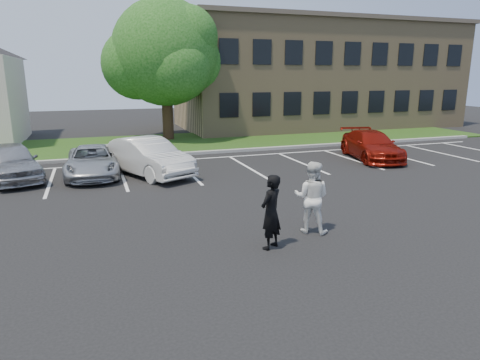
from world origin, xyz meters
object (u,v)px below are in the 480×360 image
at_px(car_silver_minivan, 93,161).
at_px(car_red_compact, 371,145).
at_px(car_white_sedan, 148,157).
at_px(tree, 166,55).
at_px(car_silver_west, 11,162).
at_px(office_building, 317,75).
at_px(man_black_suit, 271,212).
at_px(man_white_shirt, 312,197).

bearing_deg(car_silver_minivan, car_red_compact, -0.69).
distance_m(car_silver_minivan, car_red_compact, 13.34).
bearing_deg(car_white_sedan, car_red_compact, -25.95).
bearing_deg(car_silver_minivan, tree, 64.51).
height_order(car_silver_west, car_white_sedan, car_white_sedan).
height_order(office_building, car_silver_minivan, office_building).
bearing_deg(car_white_sedan, office_building, 16.33).
relative_size(office_building, car_white_sedan, 4.67).
xyz_separation_m(man_black_suit, car_red_compact, (9.31, 8.88, -0.23)).
bearing_deg(office_building, car_silver_minivan, -143.03).
distance_m(tree, car_white_sedan, 11.20).
bearing_deg(office_building, tree, -162.03).
height_order(tree, car_red_compact, tree).
bearing_deg(car_red_compact, car_silver_west, -170.34).
distance_m(car_silver_west, car_silver_minivan, 3.09).
distance_m(office_building, tree, 13.79).
distance_m(man_white_shirt, car_silver_west, 12.54).
relative_size(man_black_suit, car_silver_minivan, 0.41).
distance_m(man_white_shirt, car_silver_minivan, 10.45).
distance_m(car_silver_west, car_red_compact, 16.43).
xyz_separation_m(man_black_suit, car_silver_minivan, (-4.02, 9.57, -0.30)).
distance_m(tree, man_black_suit, 19.37).
xyz_separation_m(car_silver_west, car_red_compact, (16.40, -0.95, -0.06)).
height_order(man_black_suit, car_silver_minivan, man_black_suit).
xyz_separation_m(tree, car_red_compact, (8.45, -9.95, -4.65)).
relative_size(office_building, man_white_shirt, 11.47).
relative_size(man_white_shirt, car_silver_minivan, 0.43).
bearing_deg(car_silver_minivan, car_white_sedan, -13.12).
xyz_separation_m(man_white_shirt, car_silver_minivan, (-5.49, 8.89, -0.34)).
relative_size(man_white_shirt, car_silver_west, 0.44).
bearing_deg(man_black_suit, car_silver_west, -89.33).
distance_m(man_black_suit, man_white_shirt, 1.62).
bearing_deg(car_silver_west, car_red_compact, -20.50).
relative_size(office_building, man_black_suit, 12.05).
distance_m(man_white_shirt, car_red_compact, 11.35).
xyz_separation_m(man_black_suit, man_white_shirt, (1.47, 0.68, 0.05)).
height_order(tree, man_white_shirt, tree).
relative_size(car_silver_west, car_white_sedan, 0.93).
distance_m(tree, car_silver_minivan, 11.49).
relative_size(car_silver_west, car_silver_minivan, 0.98).
bearing_deg(car_white_sedan, man_black_suit, -104.13).
xyz_separation_m(tree, man_black_suit, (-0.86, -18.84, -4.42)).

